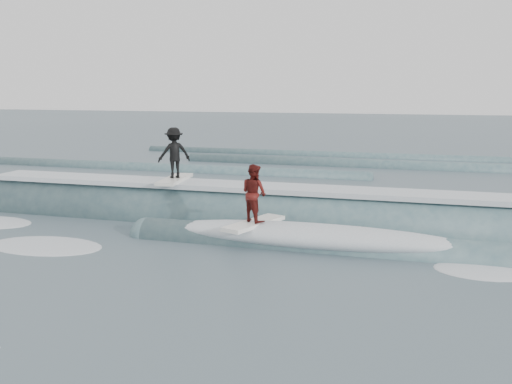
# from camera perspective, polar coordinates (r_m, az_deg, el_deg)

# --- Properties ---
(ground) EXTENTS (160.00, 160.00, 0.00)m
(ground) POSITION_cam_1_polar(r_m,az_deg,el_deg) (12.18, -5.30, -8.29)
(ground) COLOR #425560
(ground) RESTS_ON ground
(breaking_wave) EXTENTS (21.09, 3.83, 2.10)m
(breaking_wave) POSITION_cam_1_polar(r_m,az_deg,el_deg) (16.30, 1.56, -3.27)
(breaking_wave) COLOR #3A5862
(breaking_wave) RESTS_ON ground
(surfer_black) EXTENTS (1.11, 2.05, 1.62)m
(surfer_black) POSITION_cam_1_polar(r_m,az_deg,el_deg) (17.32, -8.18, 3.60)
(surfer_black) COLOR silver
(surfer_black) RESTS_ON ground
(surfer_red) EXTENTS (1.21, 2.07, 1.56)m
(surfer_red) POSITION_cam_1_polar(r_m,az_deg,el_deg) (14.28, -0.20, -0.60)
(surfer_red) COLOR white
(surfer_red) RESTS_ON ground
(whitewater) EXTENTS (15.93, 8.64, 0.10)m
(whitewater) POSITION_cam_1_polar(r_m,az_deg,el_deg) (14.23, -15.68, -5.89)
(whitewater) COLOR white
(whitewater) RESTS_ON ground
(far_swells) EXTENTS (33.85, 8.65, 0.80)m
(far_swells) POSITION_cam_1_polar(r_m,az_deg,el_deg) (29.28, 4.17, 2.68)
(far_swells) COLOR #3A5862
(far_swells) RESTS_ON ground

